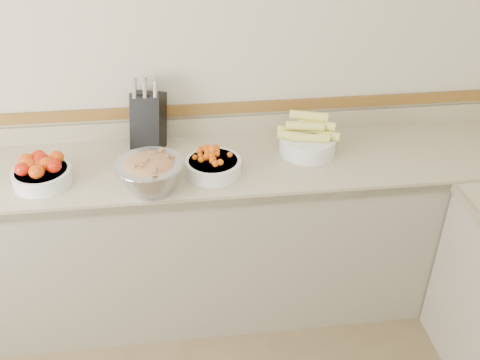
{
  "coord_description": "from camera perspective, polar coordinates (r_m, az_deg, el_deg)",
  "views": [
    {
      "loc": [
        0.11,
        -0.61,
        2.26
      ],
      "look_at": [
        0.35,
        1.35,
        1.0
      ],
      "focal_mm": 40.0,
      "sensor_mm": 36.0,
      "label": 1
    }
  ],
  "objects": [
    {
      "name": "back_wall",
      "position": [
        2.78,
        -9.01,
        12.0
      ],
      "size": [
        4.0,
        0.0,
        4.0
      ],
      "primitive_type": "plane",
      "rotation": [
        1.57,
        0.0,
        0.0
      ],
      "color": "beige",
      "rests_on": "ground_plane"
    },
    {
      "name": "counter_back",
      "position": [
        2.91,
        -7.68,
        -6.08
      ],
      "size": [
        4.0,
        0.65,
        1.08
      ],
      "color": "tan",
      "rests_on": "ground_plane"
    },
    {
      "name": "knife_block",
      "position": [
        2.78,
        -9.76,
        6.4
      ],
      "size": [
        0.21,
        0.23,
        0.38
      ],
      "color": "black",
      "rests_on": "counter_back"
    },
    {
      "name": "tomato_bowl",
      "position": [
        2.64,
        -20.44,
        0.86
      ],
      "size": [
        0.27,
        0.27,
        0.13
      ],
      "color": "white",
      "rests_on": "counter_back"
    },
    {
      "name": "cherry_tomato_bowl",
      "position": [
        2.56,
        -2.91,
        1.76
      ],
      "size": [
        0.27,
        0.27,
        0.15
      ],
      "color": "white",
      "rests_on": "counter_back"
    },
    {
      "name": "corn_bowl",
      "position": [
        2.74,
        7.23,
        4.28
      ],
      "size": [
        0.32,
        0.29,
        0.21
      ],
      "color": "white",
      "rests_on": "counter_back"
    },
    {
      "name": "rhubarb_bowl",
      "position": [
        2.44,
        -9.55,
        0.72
      ],
      "size": [
        0.31,
        0.31,
        0.18
      ],
      "color": "#B2B2BA",
      "rests_on": "counter_back"
    }
  ]
}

